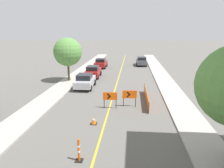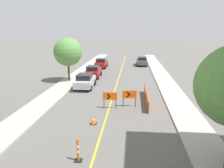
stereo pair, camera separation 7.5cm
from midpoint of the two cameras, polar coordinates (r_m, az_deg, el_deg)
The scene contains 13 objects.
lane_stripe at distance 25.61m, azimuth 1.21°, elevation -0.37°, with size 0.12×65.02×0.01m.
sidewalk_left at distance 26.70m, azimuth -11.68°, elevation 0.06°, with size 2.32×65.02×0.12m.
sidewalk_right at distance 25.86m, azimuth 14.54°, elevation -0.54°, with size 2.32×65.02×0.12m.
traffic_cone_third at distance 15.27m, azimuth -4.77°, elevation -9.51°, with size 0.44×0.44×0.50m.
delineator_post_rear at distance 11.31m, azimuth -8.69°, elevation -17.01°, with size 0.38×0.38×1.19m.
arrow_barricade_primary at distance 17.90m, azimuth -0.43°, elevation -3.38°, with size 1.16×0.11×1.37m.
arrow_barricade_secondary at distance 18.35m, azimuth 4.70°, elevation -2.90°, with size 1.21×0.15×1.41m.
safety_mesh_fence at distance 20.06m, azimuth 9.02°, elevation -3.23°, with size 0.08×6.27×0.92m.
parked_car_curb_near at distance 24.56m, azimuth -6.96°, elevation 0.83°, with size 1.95×4.34×1.59m.
parked_car_curb_mid at distance 30.07m, azimuth -4.86°, elevation 3.27°, with size 1.94×4.34×1.59m.
parked_car_curb_far at distance 37.87m, azimuth -2.78°, elevation 5.49°, with size 1.93×4.31×1.59m.
parked_car_opposite_side at distance 40.62m, azimuth 7.88°, elevation 5.94°, with size 1.94×4.33×1.59m.
street_tree_left_near at distance 27.54m, azimuth -11.38°, elevation 8.20°, with size 3.48×3.48×5.33m.
Camera 2 is at (1.88, 7.76, 6.28)m, focal length 35.00 mm.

